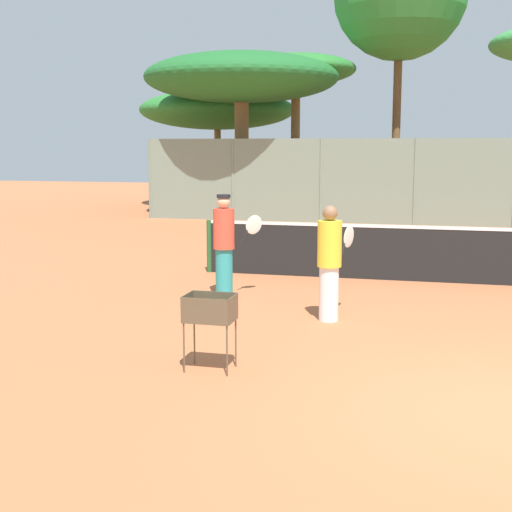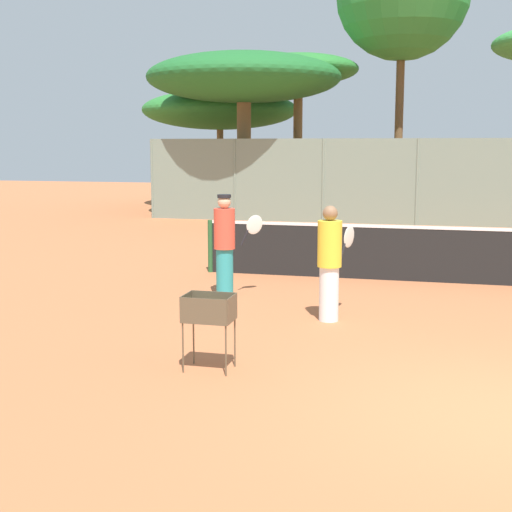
% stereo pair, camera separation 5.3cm
% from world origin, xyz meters
% --- Properties ---
extents(tennis_net, '(10.67, 0.10, 1.07)m').
position_xyz_m(tennis_net, '(0.00, 6.83, 0.56)').
color(tennis_net, '#26592D').
rests_on(tennis_net, ground_plane).
extents(back_fence, '(21.59, 0.08, 2.81)m').
position_xyz_m(back_fence, '(0.00, 16.84, 1.40)').
color(back_fence, gray).
rests_on(back_fence, ground_plane).
extents(tree_2, '(4.55, 4.55, 5.98)m').
position_xyz_m(tree_2, '(-6.17, 20.29, 5.34)').
color(tree_2, brown).
rests_on(tree_2, ground_plane).
extents(tree_3, '(6.58, 6.58, 4.88)m').
position_xyz_m(tree_3, '(-9.99, 22.53, 4.05)').
color(tree_3, brown).
rests_on(tree_3, ground_plane).
extents(tree_5, '(7.03, 7.03, 5.87)m').
position_xyz_m(tree_5, '(-7.83, 18.58, 4.96)').
color(tree_5, brown).
rests_on(tree_5, ground_plane).
extents(player_white_outfit, '(0.49, 0.85, 1.71)m').
position_xyz_m(player_white_outfit, '(-2.30, 3.37, 0.88)').
color(player_white_outfit, white).
rests_on(player_white_outfit, ground_plane).
extents(player_red_cap, '(0.80, 0.61, 1.75)m').
position_xyz_m(player_red_cap, '(-4.29, 4.63, 0.91)').
color(player_red_cap, teal).
rests_on(player_red_cap, ground_plane).
extents(ball_cart, '(0.56, 0.41, 0.88)m').
position_xyz_m(ball_cart, '(-3.27, 0.69, 0.66)').
color(ball_cart, brown).
rests_on(ball_cart, ground_plane).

